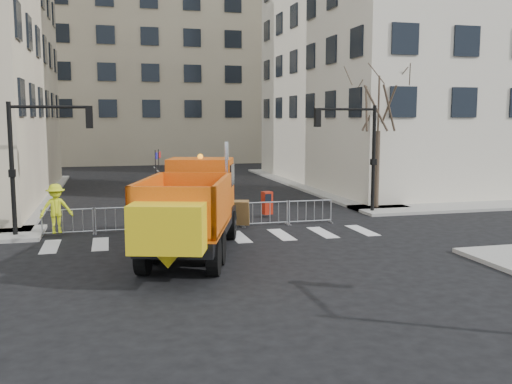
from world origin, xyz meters
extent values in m
plane|color=black|center=(0.00, 0.00, 0.00)|extent=(120.00, 120.00, 0.00)
cube|color=gray|center=(0.00, 8.50, 0.07)|extent=(64.00, 5.00, 0.15)
cube|color=tan|center=(0.00, 52.00, 12.00)|extent=(30.00, 18.00, 24.00)
cylinder|color=black|center=(-8.00, 7.50, 2.70)|extent=(0.18, 0.18, 5.40)
cylinder|color=black|center=(8.50, 9.50, 2.70)|extent=(0.18, 0.18, 5.40)
cube|color=black|center=(-1.53, 2.94, 0.98)|extent=(4.48, 7.78, 0.46)
cylinder|color=black|center=(-1.76, 5.82, 0.57)|extent=(0.68, 1.19, 1.13)
cylinder|color=black|center=(0.31, 5.17, 0.57)|extent=(0.68, 1.19, 1.13)
cylinder|color=black|center=(-2.96, 1.99, 0.57)|extent=(0.68, 1.19, 1.13)
cylinder|color=black|center=(-0.90, 1.34, 0.57)|extent=(0.68, 1.19, 1.13)
cylinder|color=black|center=(-3.36, 0.71, 0.57)|extent=(0.68, 1.19, 1.13)
cylinder|color=black|center=(-1.30, 0.06, 0.57)|extent=(0.68, 1.19, 1.13)
cube|color=#D2520B|center=(-0.54, 6.08, 1.70)|extent=(2.56, 2.22, 1.03)
cube|color=#D2520B|center=(-0.94, 4.81, 2.32)|extent=(2.75, 2.28, 1.85)
cylinder|color=silver|center=(-0.14, 3.75, 2.68)|extent=(0.14, 0.14, 2.47)
cube|color=#D2520B|center=(-1.96, 1.56, 2.06)|extent=(3.81, 5.09, 1.70)
cube|color=yellow|center=(-2.79, -1.09, 1.75)|extent=(2.27, 1.60, 1.34)
cube|color=brown|center=(-0.02, 7.75, 0.67)|extent=(3.32, 1.55, 1.16)
imported|color=black|center=(0.44, 6.53, 0.97)|extent=(0.84, 0.78, 1.93)
imported|color=black|center=(-0.46, 7.00, 0.93)|extent=(1.06, 0.93, 1.86)
imported|color=black|center=(-0.42, 7.00, 0.85)|extent=(1.07, 0.81, 1.70)
imported|color=#D4E21A|center=(-6.41, 7.38, 1.15)|extent=(1.42, 1.01, 2.00)
cube|color=#AD1F0D|center=(3.05, 9.72, 0.70)|extent=(0.53, 0.50, 1.10)
camera|label=1|loc=(-4.25, -16.54, 4.71)|focal=40.00mm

